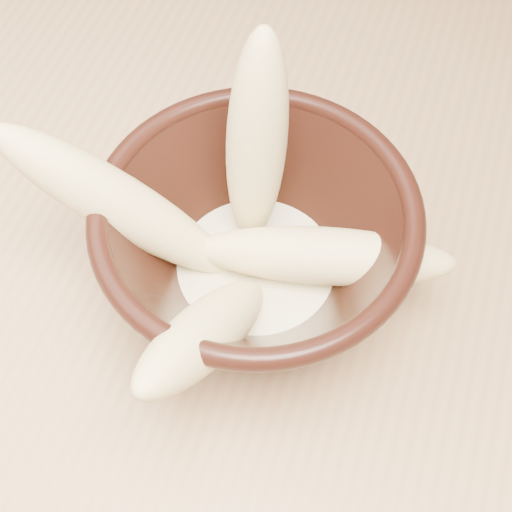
{
  "coord_description": "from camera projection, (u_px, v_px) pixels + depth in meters",
  "views": [
    {
      "loc": [
        0.14,
        -0.26,
        1.22
      ],
      "look_at": [
        0.06,
        -0.02,
        0.81
      ],
      "focal_mm": 50.0,
      "sensor_mm": 36.0,
      "label": 1
    }
  ],
  "objects": [
    {
      "name": "banana_upright",
      "position": [
        257.0,
        144.0,
        0.45
      ],
      "size": [
        0.04,
        0.07,
        0.17
      ],
      "primitive_type": "ellipsoid",
      "rotation": [
        0.21,
        0.0,
        3.19
      ],
      "color": "#E6C688",
      "rests_on": "bowl"
    },
    {
      "name": "banana_across",
      "position": [
        323.0,
        256.0,
        0.47
      ],
      "size": [
        0.18,
        0.07,
        0.05
      ],
      "primitive_type": "ellipsoid",
      "rotation": [
        1.5,
        0.0,
        1.77
      ],
      "color": "#E6C688",
      "rests_on": "bowl"
    },
    {
      "name": "banana_left",
      "position": [
        119.0,
        204.0,
        0.46
      ],
      "size": [
        0.17,
        0.06,
        0.15
      ],
      "primitive_type": "ellipsoid",
      "rotation": [
        0.87,
        0.0,
        -1.45
      ],
      "color": "#E6C688",
      "rests_on": "bowl"
    },
    {
      "name": "banana_front",
      "position": [
        205.0,
        334.0,
        0.43
      ],
      "size": [
        0.07,
        0.15,
        0.12
      ],
      "primitive_type": "ellipsoid",
      "rotation": [
        0.98,
        0.0,
        -0.2
      ],
      "color": "#E6C688",
      "rests_on": "bowl"
    },
    {
      "name": "milk_puddle",
      "position": [
        256.0,
        270.0,
        0.51
      ],
      "size": [
        0.12,
        0.12,
        0.02
      ],
      "primitive_type": "cylinder",
      "color": "beige",
      "rests_on": "bowl"
    },
    {
      "name": "table",
      "position": [
        197.0,
        304.0,
        0.62
      ],
      "size": [
        1.2,
        0.8,
        0.75
      ],
      "color": "tan",
      "rests_on": "ground"
    },
    {
      "name": "bowl",
      "position": [
        256.0,
        248.0,
        0.48
      ],
      "size": [
        0.21,
        0.21,
        0.12
      ],
      "rotation": [
        0.0,
        0.0,
        0.18
      ],
      "color": "black",
      "rests_on": "table"
    }
  ]
}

